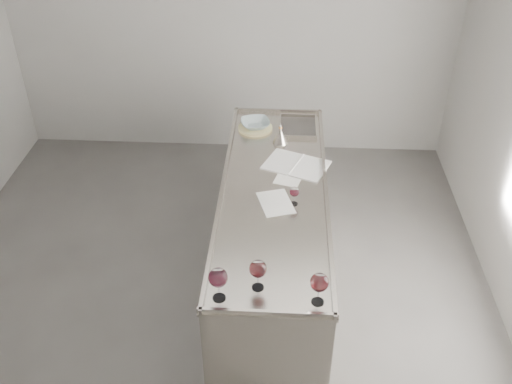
# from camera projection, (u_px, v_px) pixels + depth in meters

# --- Properties ---
(room_shell) EXTENTS (4.54, 5.04, 2.84)m
(room_shell) POSITION_uv_depth(u_px,v_px,m) (194.00, 154.00, 3.57)
(room_shell) COLOR #4A4846
(room_shell) RESTS_ON ground
(counter) EXTENTS (0.77, 2.42, 0.97)m
(counter) POSITION_uv_depth(u_px,v_px,m) (273.00, 240.00, 4.33)
(counter) COLOR #9B938B
(counter) RESTS_ON ground
(wine_glass_left) EXTENTS (0.11, 0.11, 0.21)m
(wine_glass_left) POSITION_uv_depth(u_px,v_px,m) (218.00, 278.00, 3.10)
(wine_glass_left) COLOR white
(wine_glass_left) RESTS_ON counter
(wine_glass_middle) EXTENTS (0.10, 0.10, 0.20)m
(wine_glass_middle) POSITION_uv_depth(u_px,v_px,m) (258.00, 269.00, 3.18)
(wine_glass_middle) COLOR white
(wine_glass_middle) RESTS_ON counter
(wine_glass_right) EXTENTS (0.10, 0.10, 0.20)m
(wine_glass_right) POSITION_uv_depth(u_px,v_px,m) (319.00, 283.00, 3.08)
(wine_glass_right) COLOR white
(wine_glass_right) RESTS_ON counter
(wine_glass_small) EXTENTS (0.07, 0.07, 0.14)m
(wine_glass_small) POSITION_uv_depth(u_px,v_px,m) (294.00, 192.00, 3.86)
(wine_glass_small) COLOR white
(wine_glass_small) RESTS_ON counter
(notebook) EXTENTS (0.54, 0.47, 0.02)m
(notebook) POSITION_uv_depth(u_px,v_px,m) (296.00, 165.00, 4.31)
(notebook) COLOR white
(notebook) RESTS_ON counter
(loose_paper_top) EXTENTS (0.25, 0.30, 0.00)m
(loose_paper_top) POSITION_uv_depth(u_px,v_px,m) (290.00, 176.00, 4.20)
(loose_paper_top) COLOR silver
(loose_paper_top) RESTS_ON counter
(loose_paper_under) EXTENTS (0.29, 0.35, 0.00)m
(loose_paper_under) POSITION_uv_depth(u_px,v_px,m) (276.00, 203.00, 3.92)
(loose_paper_under) COLOR silver
(loose_paper_under) RESTS_ON counter
(trivet) EXTENTS (0.34, 0.34, 0.02)m
(trivet) POSITION_uv_depth(u_px,v_px,m) (255.00, 128.00, 4.78)
(trivet) COLOR beige
(trivet) RESTS_ON counter
(ceramic_bowl) EXTENTS (0.29, 0.29, 0.06)m
(ceramic_bowl) POSITION_uv_depth(u_px,v_px,m) (255.00, 124.00, 4.75)
(ceramic_bowl) COLOR #92A7AA
(ceramic_bowl) RESTS_ON trivet
(wine_funnel) EXTENTS (0.12, 0.12, 0.18)m
(wine_funnel) POSITION_uv_depth(u_px,v_px,m) (280.00, 137.00, 4.57)
(wine_funnel) COLOR #A0988F
(wine_funnel) RESTS_ON counter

